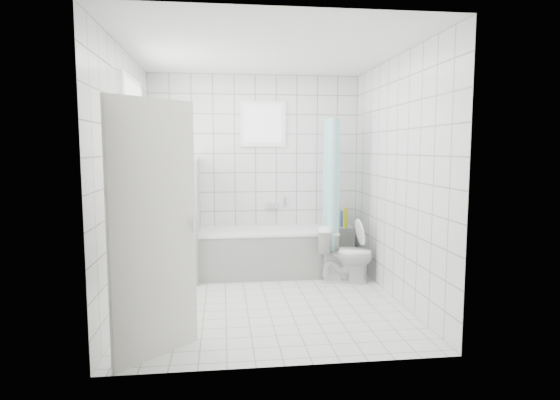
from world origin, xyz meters
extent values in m
plane|color=white|center=(0.00, 0.00, 0.00)|extent=(3.00, 3.00, 0.00)
plane|color=white|center=(0.00, 0.00, 2.60)|extent=(3.00, 3.00, 0.00)
cube|color=white|center=(0.00, 1.50, 1.30)|extent=(2.80, 0.02, 2.60)
cube|color=white|center=(0.00, -1.50, 1.30)|extent=(2.80, 0.02, 2.60)
cube|color=white|center=(-1.40, 0.00, 1.30)|extent=(0.02, 3.00, 2.60)
cube|color=white|center=(1.40, 0.00, 1.30)|extent=(0.02, 3.00, 2.60)
cube|color=white|center=(-1.35, 0.30, 1.60)|extent=(0.01, 0.90, 1.40)
cube|color=white|center=(0.10, 1.46, 1.95)|extent=(0.50, 0.01, 0.50)
cube|color=white|center=(-1.31, 0.30, 0.86)|extent=(0.18, 1.02, 0.08)
cube|color=silver|center=(-0.97, -1.19, 1.00)|extent=(0.59, 0.60, 2.00)
cube|color=white|center=(0.11, 1.12, 0.28)|extent=(1.72, 0.75, 0.55)
cube|color=white|center=(0.11, 1.12, 0.57)|extent=(1.74, 0.77, 0.03)
cube|color=white|center=(-0.82, 1.07, 0.75)|extent=(0.15, 0.85, 1.50)
cube|color=white|center=(1.13, 1.38, 0.28)|extent=(0.40, 0.24, 0.55)
imported|color=white|center=(1.03, 0.65, 0.34)|extent=(0.72, 0.51, 0.67)
cylinder|color=silver|center=(0.92, 1.10, 2.00)|extent=(0.02, 0.80, 0.02)
cube|color=silver|center=(0.21, 1.46, 0.85)|extent=(0.18, 0.06, 0.06)
imported|color=white|center=(-1.30, 0.25, 0.99)|extent=(0.20, 0.20, 0.18)
imported|color=#B75BAE|center=(-1.30, 0.60, 1.00)|extent=(0.13, 0.13, 0.20)
imported|color=#CF509B|center=(-1.30, -0.04, 1.05)|extent=(0.12, 0.12, 0.29)
imported|color=white|center=(-1.30, 0.39, 1.07)|extent=(0.16, 0.16, 0.33)
cylinder|color=yellow|center=(1.20, 1.32, 0.69)|extent=(0.06, 0.06, 0.27)
cylinder|color=red|center=(1.10, 1.41, 0.65)|extent=(0.06, 0.06, 0.20)
cylinder|color=blue|center=(1.19, 1.40, 0.66)|extent=(0.06, 0.06, 0.23)
camera|label=1|loc=(-0.44, -4.81, 1.62)|focal=30.00mm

